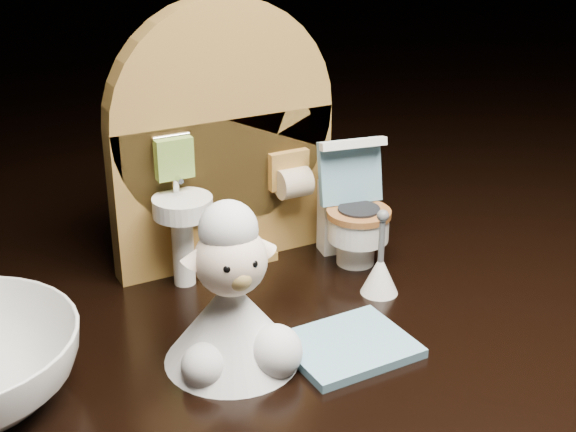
# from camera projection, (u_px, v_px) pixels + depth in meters

# --- Properties ---
(backdrop_panel) EXTENTS (0.13, 0.05, 0.15)m
(backdrop_panel) POSITION_uv_depth(u_px,v_px,m) (223.00, 152.00, 0.44)
(backdrop_panel) COLOR olive
(backdrop_panel) RESTS_ON ground
(toy_toilet) EXTENTS (0.04, 0.05, 0.07)m
(toy_toilet) POSITION_uv_depth(u_px,v_px,m) (352.00, 216.00, 0.46)
(toy_toilet) COLOR white
(toy_toilet) RESTS_ON ground
(bath_mat) EXTENTS (0.06, 0.05, 0.00)m
(bath_mat) POSITION_uv_depth(u_px,v_px,m) (348.00, 346.00, 0.38)
(bath_mat) COLOR #6190A6
(bath_mat) RESTS_ON ground
(toilet_brush) EXTENTS (0.02, 0.02, 0.05)m
(toilet_brush) POSITION_uv_depth(u_px,v_px,m) (380.00, 271.00, 0.43)
(toilet_brush) COLOR white
(toilet_brush) RESTS_ON ground
(plush_lamb) EXTENTS (0.06, 0.06, 0.08)m
(plush_lamb) POSITION_uv_depth(u_px,v_px,m) (233.00, 308.00, 0.36)
(plush_lamb) COLOR silver
(plush_lamb) RESTS_ON ground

